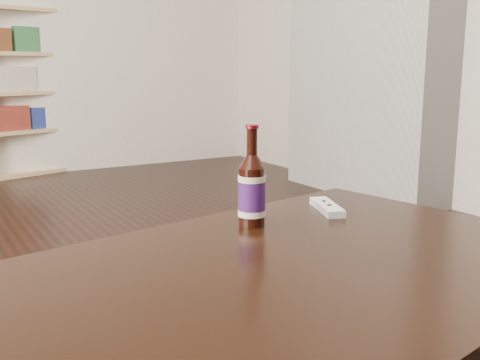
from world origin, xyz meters
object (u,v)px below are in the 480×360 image
bookshelf (16,89)px  beer_bottle (252,191)px  coffee_table (268,305)px  remote (327,207)px

bookshelf → beer_bottle: bookshelf is taller
coffee_table → remote: (0.35, 0.27, 0.07)m
coffee_table → remote: remote is taller
bookshelf → beer_bottle: bearing=-108.4°
beer_bottle → coffee_table: bearing=-116.4°
coffee_table → beer_bottle: 0.32m
coffee_table → remote: 0.45m
bookshelf → remote: (0.11, -3.54, -0.18)m
beer_bottle → remote: beer_bottle is taller
remote → beer_bottle: bearing=-154.3°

